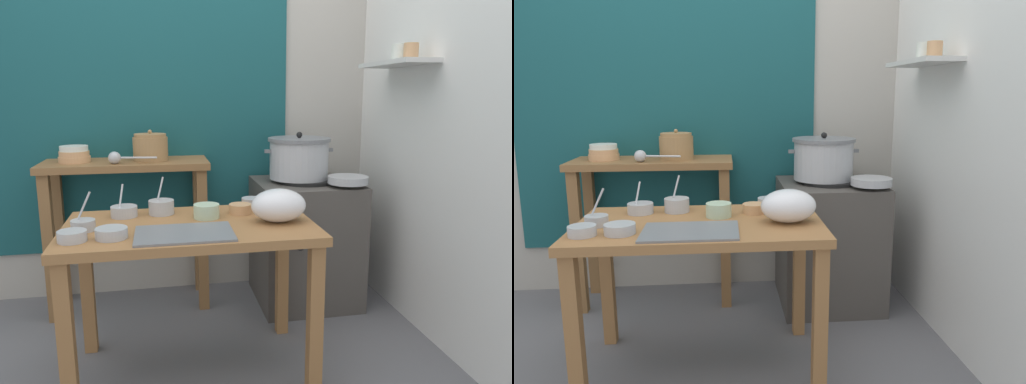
# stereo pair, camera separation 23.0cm
# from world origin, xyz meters

# --- Properties ---
(ground_plane) EXTENTS (9.00, 9.00, 0.00)m
(ground_plane) POSITION_xyz_m (0.00, 0.00, 0.00)
(ground_plane) COLOR slate
(wall_back) EXTENTS (4.40, 0.12, 2.60)m
(wall_back) POSITION_xyz_m (0.08, 1.10, 1.30)
(wall_back) COLOR #B2ADA3
(wall_back) RESTS_ON ground
(wall_right) EXTENTS (0.30, 3.20, 2.60)m
(wall_right) POSITION_xyz_m (1.40, 0.20, 1.30)
(wall_right) COLOR white
(wall_right) RESTS_ON ground
(prep_table) EXTENTS (1.10, 0.66, 0.72)m
(prep_table) POSITION_xyz_m (0.10, 0.02, 0.61)
(prep_table) COLOR #9E6B3D
(prep_table) RESTS_ON ground
(back_shelf_table) EXTENTS (0.96, 0.40, 0.90)m
(back_shelf_table) POSITION_xyz_m (-0.22, 0.83, 0.68)
(back_shelf_table) COLOR olive
(back_shelf_table) RESTS_ON ground
(stove_block) EXTENTS (0.60, 0.61, 0.78)m
(stove_block) POSITION_xyz_m (0.85, 0.70, 0.38)
(stove_block) COLOR #4C4742
(stove_block) RESTS_ON ground
(steamer_pot) EXTENTS (0.43, 0.38, 0.28)m
(steamer_pot) POSITION_xyz_m (0.81, 0.72, 0.91)
(steamer_pot) COLOR #B7BABF
(steamer_pot) RESTS_ON stove_block
(clay_pot) EXTENTS (0.20, 0.20, 0.18)m
(clay_pot) POSITION_xyz_m (-0.08, 0.83, 0.98)
(clay_pot) COLOR #A37A4C
(clay_pot) RESTS_ON back_shelf_table
(bowl_stack_enamel) EXTENTS (0.18, 0.18, 0.10)m
(bowl_stack_enamel) POSITION_xyz_m (-0.51, 0.84, 0.95)
(bowl_stack_enamel) COLOR tan
(bowl_stack_enamel) RESTS_ON back_shelf_table
(ladle) EXTENTS (0.27, 0.08, 0.07)m
(ladle) POSITION_xyz_m (-0.27, 0.72, 0.94)
(ladle) COLOR #B7BABF
(ladle) RESTS_ON back_shelf_table
(serving_tray) EXTENTS (0.40, 0.28, 0.01)m
(serving_tray) POSITION_xyz_m (0.06, -0.15, 0.72)
(serving_tray) COLOR slate
(serving_tray) RESTS_ON prep_table
(plastic_bag) EXTENTS (0.25, 0.20, 0.15)m
(plastic_bag) POSITION_xyz_m (0.49, -0.03, 0.79)
(plastic_bag) COLOR white
(plastic_bag) RESTS_ON prep_table
(wide_pan) EXTENTS (0.23, 0.23, 0.04)m
(wide_pan) POSITION_xyz_m (1.04, 0.50, 0.80)
(wide_pan) COLOR #B7BABF
(wide_pan) RESTS_ON stove_block
(prep_bowl_0) EXTENTS (0.12, 0.12, 0.07)m
(prep_bowl_0) POSITION_xyz_m (0.18, 0.10, 0.76)
(prep_bowl_0) COLOR #B7D1AD
(prep_bowl_0) RESTS_ON prep_table
(prep_bowl_1) EXTENTS (0.11, 0.11, 0.05)m
(prep_bowl_1) POSITION_xyz_m (0.43, 0.27, 0.75)
(prep_bowl_1) COLOR #B7BABF
(prep_bowl_1) RESTS_ON prep_table
(prep_bowl_2) EXTENTS (0.13, 0.13, 0.04)m
(prep_bowl_2) POSITION_xyz_m (-0.23, -0.15, 0.74)
(prep_bowl_2) COLOR #B7BABF
(prep_bowl_2) RESTS_ON prep_table
(prep_bowl_3) EXTENTS (0.12, 0.12, 0.15)m
(prep_bowl_3) POSITION_xyz_m (-0.20, 0.20, 0.75)
(prep_bowl_3) COLOR #B7BABF
(prep_bowl_3) RESTS_ON prep_table
(prep_bowl_4) EXTENTS (0.12, 0.12, 0.18)m
(prep_bowl_4) POSITION_xyz_m (-0.03, 0.22, 0.76)
(prep_bowl_4) COLOR #B7BABF
(prep_bowl_4) RESTS_ON prep_table
(prep_bowl_5) EXTENTS (0.10, 0.10, 0.16)m
(prep_bowl_5) POSITION_xyz_m (-0.35, -0.01, 0.75)
(prep_bowl_5) COLOR #B7BABF
(prep_bowl_5) RESTS_ON prep_table
(prep_bowl_6) EXTENTS (0.11, 0.11, 0.05)m
(prep_bowl_6) POSITION_xyz_m (0.35, 0.15, 0.75)
(prep_bowl_6) COLOR tan
(prep_bowl_6) RESTS_ON prep_table
(prep_bowl_7) EXTENTS (0.11, 0.11, 0.04)m
(prep_bowl_7) POSITION_xyz_m (-0.37, -0.16, 0.74)
(prep_bowl_7) COLOR #B7BABF
(prep_bowl_7) RESTS_ON prep_table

